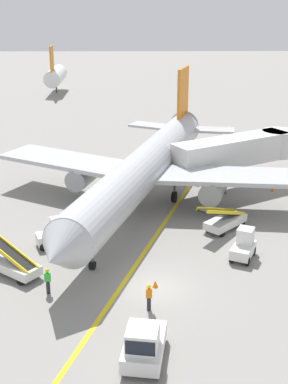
% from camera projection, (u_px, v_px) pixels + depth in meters
% --- Properties ---
extents(ground_plane, '(300.00, 300.00, 0.00)m').
position_uv_depth(ground_plane, '(156.00, 287.00, 33.12)').
color(ground_plane, gray).
extents(taxi_line_yellow, '(24.90, 76.21, 0.01)m').
position_uv_depth(taxi_line_yellow, '(145.00, 251.00, 37.80)').
color(taxi_line_yellow, yellow).
rests_on(taxi_line_yellow, ground).
extents(airliner, '(27.68, 34.47, 10.10)m').
position_uv_depth(airliner, '(145.00, 167.00, 44.97)').
color(airliner, '#B2B5BA').
rests_on(airliner, ground).
extents(jet_bridge, '(12.38, 8.57, 4.85)m').
position_uv_depth(jet_bridge, '(243.00, 150.00, 49.64)').
color(jet_bridge, silver).
rests_on(jet_bridge, ground).
extents(pushback_tug, '(2.42, 3.85, 2.20)m').
position_uv_depth(pushback_tug, '(144.00, 344.00, 26.10)').
color(pushback_tug, silver).
rests_on(pushback_tug, ground).
extents(baggage_tug_near_wing, '(2.21, 2.73, 2.10)m').
position_uv_depth(baggage_tug_near_wing, '(244.00, 245.00, 36.57)').
color(baggage_tug_near_wing, silver).
rests_on(baggage_tug_near_wing, ground).
extents(baggage_tug_by_cargo_door, '(2.70, 2.06, 2.10)m').
position_uv_depth(baggage_tug_by_cargo_door, '(55.00, 234.00, 38.39)').
color(baggage_tug_by_cargo_door, silver).
rests_on(baggage_tug_by_cargo_door, ground).
extents(belt_loader_forward_hold, '(4.40, 4.44, 2.59)m').
position_uv_depth(belt_loader_forward_hold, '(225.00, 220.00, 41.10)').
color(belt_loader_forward_hold, silver).
rests_on(belt_loader_forward_hold, ground).
extents(belt_loader_aft_hold, '(4.74, 4.01, 2.59)m').
position_uv_depth(belt_loader_aft_hold, '(12.00, 263.00, 34.45)').
color(belt_loader_aft_hold, silver).
rests_on(belt_loader_aft_hold, ground).
extents(ground_crew_marshaller, '(0.36, 0.24, 1.70)m').
position_uv_depth(ground_crew_marshaller, '(48.00, 280.00, 32.15)').
color(ground_crew_marshaller, '#26262D').
rests_on(ground_crew_marshaller, ground).
extents(ground_crew_wing_walker, '(0.36, 0.24, 1.70)m').
position_uv_depth(ground_crew_wing_walker, '(149.00, 296.00, 30.41)').
color(ground_crew_wing_walker, '#26262D').
rests_on(ground_crew_wing_walker, ground).
extents(safety_cone_nose_right, '(0.36, 0.36, 0.44)m').
position_uv_depth(safety_cone_nose_right, '(272.00, 189.00, 49.24)').
color(safety_cone_nose_right, orange).
rests_on(safety_cone_nose_right, ground).
extents(safety_cone_wingtip_left, '(0.36, 0.36, 0.44)m').
position_uv_depth(safety_cone_wingtip_left, '(203.00, 189.00, 49.36)').
color(safety_cone_wingtip_left, orange).
rests_on(safety_cone_wingtip_left, ground).
extents(safety_cone_wingtip_right, '(0.36, 0.36, 0.44)m').
position_uv_depth(safety_cone_wingtip_right, '(206.00, 203.00, 46.01)').
color(safety_cone_wingtip_right, orange).
rests_on(safety_cone_wingtip_right, ground).
extents(safety_cone_tail_area, '(0.36, 0.36, 0.44)m').
position_uv_depth(safety_cone_tail_area, '(155.00, 284.00, 33.10)').
color(safety_cone_tail_area, orange).
rests_on(safety_cone_tail_area, ground).
extents(distant_aircraft_far_left, '(3.00, 10.10, 8.80)m').
position_uv_depth(distant_aircraft_far_left, '(56.00, 75.00, 98.18)').
color(distant_aircraft_far_left, silver).
rests_on(distant_aircraft_far_left, ground).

